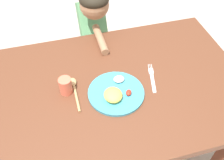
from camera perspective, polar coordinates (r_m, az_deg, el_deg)
name	(u,v)px	position (r m, az deg, el deg)	size (l,w,h in m)	color
ground_plane	(106,156)	(1.90, -1.24, -16.39)	(8.00, 8.00, 0.00)	#BBAA9E
dining_table	(104,98)	(1.35, -1.68, -4.11)	(1.45, 0.87, 0.74)	brown
plate	(116,93)	(1.24, 0.82, -2.83)	(0.27, 0.27, 0.06)	teal
fork	(152,79)	(1.33, 8.90, 0.30)	(0.07, 0.20, 0.01)	silver
spoon	(75,88)	(1.28, -8.30, -1.86)	(0.03, 0.21, 0.02)	tan
drinking_cup	(66,86)	(1.25, -10.24, -1.27)	(0.06, 0.06, 0.09)	#DF664D
person	(94,41)	(1.81, -4.08, 8.55)	(0.17, 0.50, 1.00)	#3A3B60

